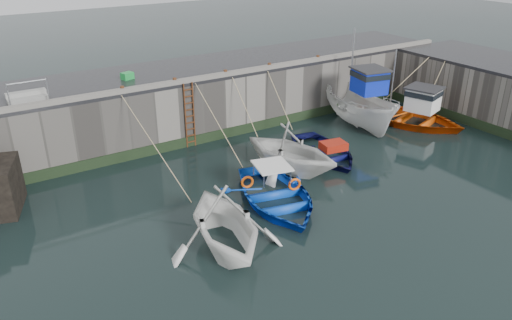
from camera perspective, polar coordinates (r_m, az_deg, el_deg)
ground at (r=18.46m, az=12.11°, el=-7.40°), size 120.00×120.00×0.00m
quay_back at (r=27.21m, az=-6.13°, el=7.20°), size 30.00×5.00×3.00m
road_back at (r=26.77m, az=-6.28°, el=10.42°), size 30.00×5.00×0.16m
kerb_back at (r=24.71m, az=-3.81°, el=9.72°), size 30.00×0.30×0.20m
algae_back at (r=25.50m, az=-3.41°, el=3.09°), size 30.00×0.08×0.50m
algae_right at (r=28.52m, az=26.22°, el=2.88°), size 0.08×15.00×0.50m
ladder at (r=24.15m, az=-7.59°, el=5.05°), size 0.51×0.08×3.20m
boat_near_white at (r=17.03m, az=-3.56°, el=-9.85°), size 4.86×5.37×2.47m
boat_near_white_rope at (r=21.33m, az=-10.78°, el=-2.62°), size 0.04×6.49×3.10m
boat_near_blue at (r=19.55m, az=2.31°, el=-4.87°), size 4.86×5.97×1.09m
boat_near_blue_rope at (r=23.13m, az=-4.33°, el=0.02°), size 0.04×5.12×3.10m
boat_near_blacktrim at (r=22.21m, az=3.88°, el=-1.06°), size 5.30×5.70×2.45m
boat_near_blacktrim_rope at (r=24.96m, az=-1.06°, el=2.02°), size 0.04×3.47×3.10m
boat_near_navy at (r=23.68m, az=7.73°, el=0.48°), size 4.03×5.09×0.95m
boat_near_navy_rope at (r=26.21m, az=2.87°, el=3.13°), size 0.04×3.27×3.10m
boat_far_white at (r=27.50m, az=11.91°, el=5.89°), size 3.45×6.39×5.34m
boat_far_orange at (r=28.61m, az=17.26°, el=4.76°), size 5.90×6.97×4.23m
fish_crate at (r=24.95m, az=-14.50°, el=9.30°), size 0.63×0.54×0.33m
railing at (r=23.08m, az=-24.71°, el=6.66°), size 1.60×1.05×1.00m
bollard_a at (r=22.91m, az=-15.03°, el=7.82°), size 0.18×0.18×0.28m
bollard_b at (r=23.73m, az=-9.27°, el=8.92°), size 0.18×0.18×0.28m
bollard_c at (r=24.88m, az=-3.51°, el=9.93°), size 0.18×0.18×0.28m
bollard_d at (r=26.19m, az=1.54°, el=10.73°), size 0.18×0.18×0.28m
bollard_e at (r=28.06m, az=7.08°, el=11.51°), size 0.18×0.18×0.28m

